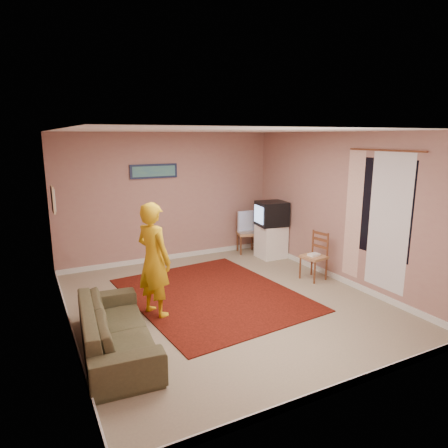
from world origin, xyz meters
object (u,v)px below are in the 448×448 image
chair_a (247,229)px  chair_b (314,251)px  sofa (116,328)px  crt_tv (271,214)px  person (154,260)px  tv_cabinet (271,241)px

chair_a → chair_b: bearing=-68.6°
chair_b → sofa: 3.79m
chair_b → crt_tv: bearing=167.2°
chair_a → person: (-2.75, -2.11, 0.29)m
tv_cabinet → chair_b: 1.48m
tv_cabinet → sofa: (-3.75, -2.32, -0.06)m
tv_cabinet → chair_a: 0.63m
chair_a → chair_b: chair_a is taller
chair_a → sofa: size_ratio=0.25×
tv_cabinet → chair_b: chair_b is taller
chair_a → chair_b: 2.02m
tv_cabinet → chair_a: bearing=117.7°
crt_tv → sofa: size_ratio=0.33×
chair_b → tv_cabinet: bearing=167.0°
tv_cabinet → person: size_ratio=0.42×
crt_tv → person: bearing=-145.0°
sofa → chair_b: bearing=-72.2°
chair_a → sofa: bearing=-125.1°
person → tv_cabinet: bearing=-87.0°
chair_a → chair_b: (0.21, -2.00, -0.01)m
tv_cabinet → chair_a: (-0.28, 0.54, 0.19)m
tv_cabinet → chair_b: size_ratio=1.48×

